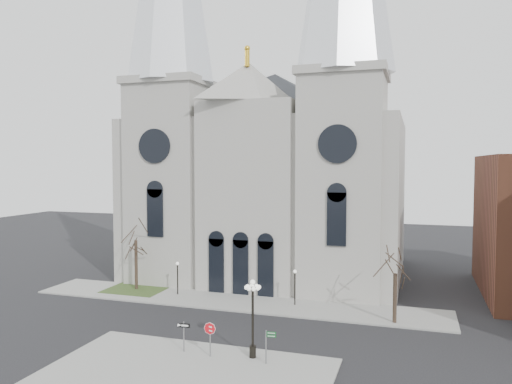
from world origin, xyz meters
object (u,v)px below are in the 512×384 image
(one_way_sign, at_px, (184,331))
(street_name_sign, at_px, (267,344))
(globe_lamp, at_px, (253,309))
(stop_sign, at_px, (210,332))

(one_way_sign, distance_m, street_name_sign, 6.13)
(globe_lamp, xyz_separation_m, street_name_sign, (1.24, -0.73, -2.02))
(stop_sign, relative_size, one_way_sign, 1.12)
(one_way_sign, height_order, street_name_sign, street_name_sign)
(stop_sign, bearing_deg, globe_lamp, 34.96)
(stop_sign, distance_m, one_way_sign, 2.11)
(globe_lamp, bearing_deg, stop_sign, -165.79)
(stop_sign, relative_size, globe_lamp, 0.44)
(stop_sign, relative_size, street_name_sign, 1.06)
(globe_lamp, bearing_deg, one_way_sign, -174.51)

